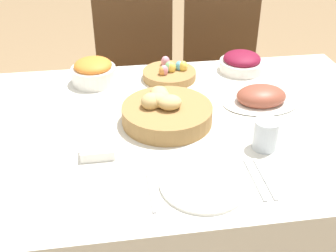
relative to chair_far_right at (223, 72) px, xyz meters
The scene contains 14 objects.
dining_table 0.97m from the chair_far_right, 118.52° to the right, with size 1.69×1.02×0.73m.
chair_far_right is the anchor object (origin of this frame).
chair_far_center 0.49m from the chair_far_right, behind, with size 0.43×0.43×0.97m.
bread_basket 0.97m from the chair_far_right, 118.31° to the right, with size 0.31×0.31×0.11m.
egg_basket 0.66m from the chair_far_right, 128.02° to the right, with size 0.22×0.22×0.08m.
ham_platter 0.79m from the chair_far_right, 95.50° to the right, with size 0.29×0.20×0.08m.
carrot_bowl 0.88m from the chair_far_right, 145.41° to the right, with size 0.18×0.18×0.10m.
beet_salad_bowl 0.53m from the chair_far_right, 97.34° to the right, with size 0.19×0.19×0.08m.
dinner_plate 1.26m from the chair_far_right, 108.21° to the right, with size 0.25×0.25×0.01m.
fork 1.32m from the chair_far_right, 114.53° to the right, with size 0.01×0.19×0.00m.
knife 1.22m from the chair_far_right, 101.39° to the right, with size 0.01×0.19×0.00m.
spoon 1.22m from the chair_far_right, 99.99° to the right, with size 0.01×0.19×0.00m.
drinking_cup 1.07m from the chair_far_right, 98.67° to the right, with size 0.08×0.08×0.10m.
butter_dish 1.23m from the chair_far_right, 124.38° to the right, with size 0.10×0.06×0.03m.
Camera 1 is at (-0.17, -1.23, 1.51)m, focal length 45.00 mm.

